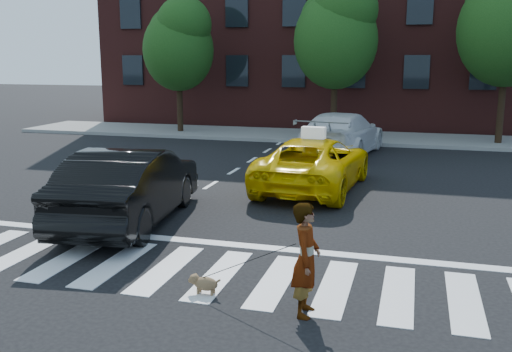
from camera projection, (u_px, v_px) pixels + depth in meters
The scene contains 14 objects.
ground at pixel (166, 269), 10.11m from camera, with size 120.00×120.00×0.00m, color black.
crosswalk at pixel (166, 269), 10.11m from camera, with size 13.00×2.40×0.01m, color silver.
stop_line at pixel (199, 242), 11.61m from camera, with size 12.00×0.30×0.01m, color silver.
sidewalk_far at pixel (324, 136), 26.58m from camera, with size 30.00×4.00×0.15m, color slate.
building at pixel (347, 16), 32.43m from camera, with size 26.00×10.00×12.00m, color #4D1E1B.
tree_left at pixel (179, 41), 27.07m from camera, with size 3.39×3.38×6.50m.
tree_mid at pixel (337, 30), 24.99m from camera, with size 3.69×3.69×7.10m.
tree_right at pixel (510, 18), 23.04m from camera, with size 4.00×4.00×7.70m.
taxi at pixel (314, 163), 16.16m from camera, with size 2.46×5.33×1.48m, color #DEB504.
black_sedan at pixel (130, 185), 12.82m from camera, with size 1.82×5.22×1.72m, color black.
white_suv at pixel (342, 134), 21.81m from camera, with size 2.31×5.68×1.65m, color silver.
woman at pixel (306, 260), 8.18m from camera, with size 0.61×0.40×1.68m, color #999999.
dog at pixel (203, 283), 9.02m from camera, with size 0.55×0.21×0.31m.
taxi_sign at pixel (314, 133), 15.79m from camera, with size 0.65×0.28×0.32m, color white.
Camera 1 is at (4.13, -8.76, 3.68)m, focal length 40.00 mm.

